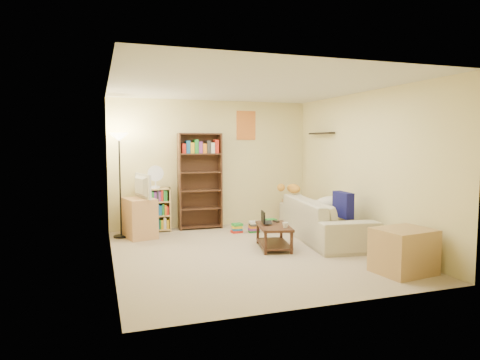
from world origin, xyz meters
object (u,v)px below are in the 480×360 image
object	(u,v)px
mug	(285,225)
television	(139,186)
sofa	(324,219)
tv_stand	(139,218)
end_cabinet	(404,251)
desk_fan	(156,176)
tabby_cat	(291,188)
coffee_table	(274,234)
side_table	(295,211)
laptop	(270,223)
tall_bookshelf	(200,179)
short_bookshelf	(153,210)
floor_lamp	(119,155)

from	to	relation	value
mug	television	world-z (taller)	television
sofa	mug	size ratio (longest dim) A/B	19.60
tv_stand	end_cabinet	size ratio (longest dim) A/B	1.01
tv_stand	desk_fan	xyz separation A→B (m)	(0.34, 0.39, 0.71)
mug	tv_stand	distance (m)	2.67
end_cabinet	tabby_cat	bearing A→B (deg)	92.97
coffee_table	tv_stand	bearing A→B (deg)	154.33
tabby_cat	mug	bearing A→B (deg)	-118.10
side_table	end_cabinet	bearing A→B (deg)	-93.11
sofa	laptop	xyz separation A→B (m)	(-1.11, -0.24, 0.04)
tall_bookshelf	short_bookshelf	size ratio (longest dim) A/B	2.25
desk_fan	end_cabinet	size ratio (longest dim) A/B	0.62
laptop	television	world-z (taller)	television
tall_bookshelf	side_table	xyz separation A→B (m)	(2.01, -0.08, -0.73)
laptop	floor_lamp	size ratio (longest dim) A/B	0.21
laptop	desk_fan	distance (m)	2.46
coffee_table	end_cabinet	bearing A→B (deg)	-45.80
television	desk_fan	bearing A→B (deg)	-54.89
side_table	tabby_cat	bearing A→B (deg)	-123.70
floor_lamp	side_table	world-z (taller)	floor_lamp
mug	desk_fan	size ratio (longest dim) A/B	0.30
television	tall_bookshelf	distance (m)	1.28
tabby_cat	coffee_table	distance (m)	1.71
laptop	tall_bookshelf	bearing A→B (deg)	40.80
sofa	end_cabinet	size ratio (longest dim) A/B	3.62
sofa	floor_lamp	world-z (taller)	floor_lamp
sofa	end_cabinet	world-z (taller)	sofa
mug	laptop	bearing A→B (deg)	101.99
television	floor_lamp	world-z (taller)	floor_lamp
tv_stand	laptop	bearing A→B (deg)	-48.61
short_bookshelf	tabby_cat	bearing A→B (deg)	-9.42
desk_fan	tv_stand	bearing A→B (deg)	-131.40
sofa	tv_stand	world-z (taller)	sofa
tv_stand	tall_bookshelf	xyz separation A→B (m)	(1.20, 0.43, 0.63)
tv_stand	side_table	world-z (taller)	tv_stand
television	tall_bookshelf	size ratio (longest dim) A/B	0.40
sofa	television	size ratio (longest dim) A/B	3.36
side_table	tall_bookshelf	bearing A→B (deg)	177.72
coffee_table	laptop	xyz separation A→B (m)	(-0.00, 0.13, 0.15)
television	short_bookshelf	distance (m)	0.73
tv_stand	floor_lamp	world-z (taller)	floor_lamp
sofa	side_table	bearing A→B (deg)	1.34
sofa	tall_bookshelf	bearing A→B (deg)	57.67
coffee_table	tall_bookshelf	bearing A→B (deg)	122.88
mug	side_table	world-z (taller)	side_table
coffee_table	side_table	size ratio (longest dim) A/B	1.87
floor_lamp	desk_fan	bearing A→B (deg)	22.62
mug	sofa	bearing A→B (deg)	31.47
short_bookshelf	floor_lamp	world-z (taller)	floor_lamp
sofa	mug	bearing A→B (deg)	129.38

